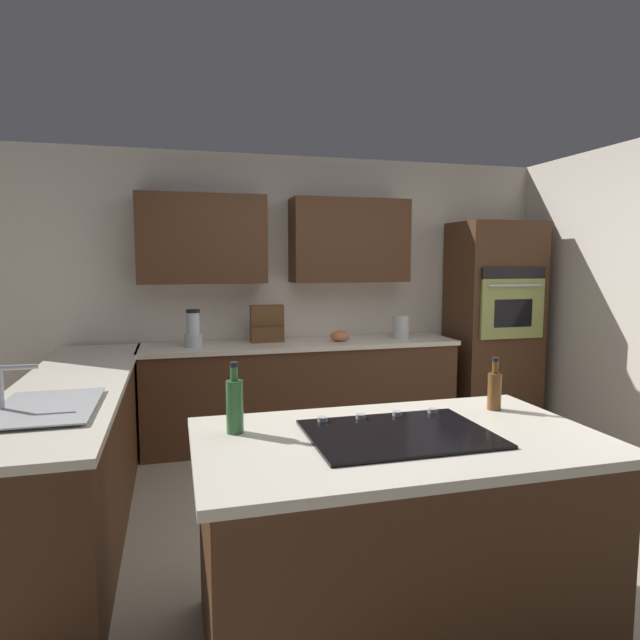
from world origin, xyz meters
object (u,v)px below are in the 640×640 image
(kettle, at_px, (401,327))
(sink_unit, at_px, (45,407))
(mixing_bowl, at_px, (340,336))
(blender, at_px, (193,331))
(spice_rack, at_px, (267,324))
(wall_oven, at_px, (493,324))
(second_bottle, at_px, (494,389))
(cooktop, at_px, (398,433))
(oil_bottle, at_px, (235,404))

(kettle, bearing_deg, sink_unit, 34.41)
(mixing_bowl, bearing_deg, kettle, 180.00)
(blender, relative_size, spice_rack, 0.95)
(wall_oven, relative_size, second_bottle, 7.69)
(cooktop, xyz_separation_m, blender, (0.75, -2.64, 0.13))
(cooktop, distance_m, mixing_bowl, 2.70)
(second_bottle, bearing_deg, blender, -60.47)
(wall_oven, xyz_separation_m, oil_bottle, (2.82, 2.46, 0.02))
(cooktop, relative_size, mixing_bowl, 4.27)
(wall_oven, relative_size, kettle, 9.14)
(wall_oven, distance_m, kettle, 1.00)
(wall_oven, bearing_deg, second_bottle, 57.54)
(wall_oven, distance_m, oil_bottle, 3.74)
(blender, relative_size, oil_bottle, 1.05)
(kettle, distance_m, second_bottle, 2.46)
(wall_oven, height_order, second_bottle, wall_oven)
(oil_bottle, bearing_deg, second_bottle, -178.48)
(mixing_bowl, distance_m, spice_rack, 0.67)
(mixing_bowl, xyz_separation_m, second_bottle, (-0.06, 2.40, 0.05))
(wall_oven, distance_m, blender, 2.90)
(sink_unit, bearing_deg, oil_bottle, 145.44)
(blender, xyz_separation_m, mixing_bowl, (-1.30, 0.00, -0.09))
(sink_unit, xyz_separation_m, mixing_bowl, (-2.08, -1.83, 0.03))
(spice_rack, bearing_deg, second_bottle, 105.72)
(spice_rack, bearing_deg, kettle, 174.74)
(sink_unit, distance_m, spice_rack, 2.42)
(wall_oven, xyz_separation_m, mixing_bowl, (1.60, 0.03, -0.06))
(spice_rack, distance_m, second_bottle, 2.61)
(sink_unit, height_order, second_bottle, second_bottle)
(wall_oven, xyz_separation_m, spice_rack, (2.25, -0.08, 0.06))
(wall_oven, relative_size, mixing_bowl, 11.24)
(sink_unit, distance_m, blender, 2.00)
(kettle, bearing_deg, mixing_bowl, 0.00)
(sink_unit, relative_size, mixing_bowl, 3.93)
(sink_unit, relative_size, blender, 2.19)
(sink_unit, height_order, mixing_bowl, sink_unit)
(blender, distance_m, second_bottle, 2.75)
(kettle, xyz_separation_m, oil_bottle, (1.82, 2.43, 0.01))
(sink_unit, height_order, cooktop, sink_unit)
(wall_oven, relative_size, spice_rack, 5.98)
(spice_rack, bearing_deg, mixing_bowl, 169.95)
(spice_rack, xyz_separation_m, second_bottle, (-0.71, 2.51, -0.07))
(mixing_bowl, relative_size, second_bottle, 0.68)
(kettle, relative_size, oil_bottle, 0.72)
(blender, height_order, mixing_bowl, blender)
(spice_rack, bearing_deg, sink_unit, 53.77)
(sink_unit, xyz_separation_m, cooktop, (-1.52, 0.80, -0.01))
(sink_unit, distance_m, oil_bottle, 1.05)
(oil_bottle, bearing_deg, wall_oven, -138.86)
(blender, height_order, second_bottle, blender)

